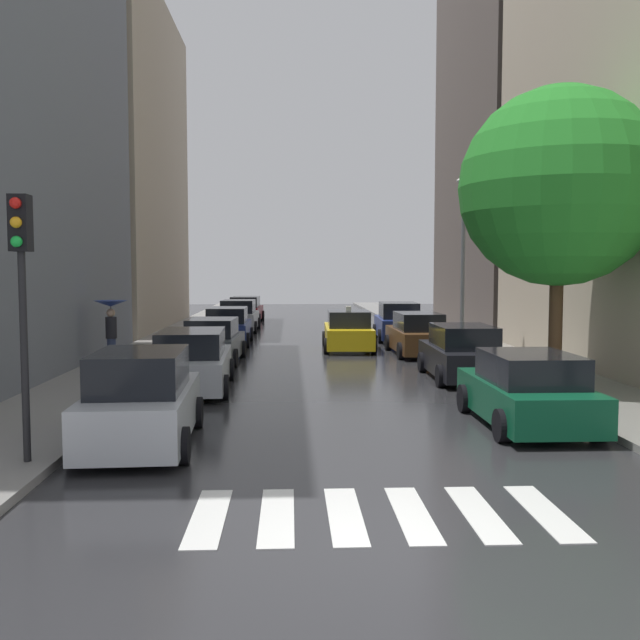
# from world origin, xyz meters

# --- Properties ---
(ground_plane) EXTENTS (28.00, 72.00, 0.04)m
(ground_plane) POSITION_xyz_m (0.00, 24.00, -0.02)
(ground_plane) COLOR #2B2B2D
(sidewalk_left) EXTENTS (3.00, 72.00, 0.15)m
(sidewalk_left) POSITION_xyz_m (-6.50, 24.00, 0.07)
(sidewalk_left) COLOR gray
(sidewalk_left) RESTS_ON ground
(sidewalk_right) EXTENTS (3.00, 72.00, 0.15)m
(sidewalk_right) POSITION_xyz_m (6.50, 24.00, 0.07)
(sidewalk_right) COLOR gray
(sidewalk_right) RESTS_ON ground
(crosswalk_stripes) EXTENTS (4.95, 2.20, 0.01)m
(crosswalk_stripes) POSITION_xyz_m (0.00, 1.11, 0.01)
(crosswalk_stripes) COLOR silver
(crosswalk_stripes) RESTS_ON ground
(building_left_mid) EXTENTS (6.00, 15.99, 18.01)m
(building_left_mid) POSITION_xyz_m (-11.00, 31.38, 9.01)
(building_left_mid) COLOR #B2A38C
(building_left_mid) RESTS_ON ground
(building_right_mid) EXTENTS (6.00, 13.10, 23.41)m
(building_right_mid) POSITION_xyz_m (11.00, 29.55, 11.70)
(building_right_mid) COLOR #564C47
(building_right_mid) RESTS_ON ground
(parked_car_left_nearest) EXTENTS (2.13, 4.26, 1.79)m
(parked_car_left_nearest) POSITION_xyz_m (-3.91, 4.93, 0.83)
(parked_car_left_nearest) COLOR #B2B7BF
(parked_car_left_nearest) RESTS_ON ground
(parked_car_left_second) EXTENTS (2.24, 4.84, 1.65)m
(parked_car_left_second) POSITION_xyz_m (-3.83, 10.97, 0.77)
(parked_car_left_second) COLOR #B2B7BF
(parked_car_left_second) RESTS_ON ground
(parked_car_left_third) EXTENTS (2.15, 4.16, 1.57)m
(parked_car_left_third) POSITION_xyz_m (-3.90, 16.68, 0.74)
(parked_car_left_third) COLOR #474C51
(parked_car_left_third) RESTS_ON ground
(parked_car_left_fourth) EXTENTS (2.07, 4.32, 1.64)m
(parked_car_left_fourth) POSITION_xyz_m (-3.93, 22.80, 0.77)
(parked_car_left_fourth) COLOR navy
(parked_car_left_fourth) RESTS_ON ground
(parked_car_left_fifth) EXTENTS (2.21, 4.22, 1.69)m
(parked_car_left_fifth) POSITION_xyz_m (-3.94, 29.46, 0.79)
(parked_car_left_fifth) COLOR #B2B7BF
(parked_car_left_fifth) RESTS_ON ground
(parked_car_left_sixth) EXTENTS (2.24, 4.65, 1.63)m
(parked_car_left_sixth) POSITION_xyz_m (-3.99, 36.16, 0.76)
(parked_car_left_sixth) COLOR maroon
(parked_car_left_sixth) RESTS_ON ground
(parked_car_right_nearest) EXTENTS (2.11, 4.26, 1.55)m
(parked_car_right_nearest) POSITION_xyz_m (3.77, 6.26, 0.73)
(parked_car_right_nearest) COLOR #0C4C2D
(parked_car_right_nearest) RESTS_ON ground
(parked_car_right_second) EXTENTS (2.10, 4.44, 1.64)m
(parked_car_right_second) POSITION_xyz_m (3.96, 12.51, 0.77)
(parked_car_right_second) COLOR black
(parked_car_right_second) RESTS_ON ground
(parked_car_right_third) EXTENTS (2.05, 4.58, 1.64)m
(parked_car_right_third) POSITION_xyz_m (3.74, 18.62, 0.77)
(parked_car_right_third) COLOR brown
(parked_car_right_third) RESTS_ON ground
(parked_car_right_fourth) EXTENTS (2.26, 4.63, 1.78)m
(parked_car_right_fourth) POSITION_xyz_m (3.88, 24.24, 0.83)
(parked_car_right_fourth) COLOR navy
(parked_car_right_fourth) RESTS_ON ground
(taxi_midroad) EXTENTS (2.17, 4.59, 1.81)m
(taxi_midroad) POSITION_xyz_m (1.21, 20.41, 0.76)
(taxi_midroad) COLOR yellow
(taxi_midroad) RESTS_ON ground
(pedestrian_foreground) EXTENTS (1.07, 1.07, 2.13)m
(pedestrian_foreground) POSITION_xyz_m (-7.02, 14.99, 1.72)
(pedestrian_foreground) COLOR navy
(pedestrian_foreground) RESTS_ON sidewalk_left
(street_tree_right) EXTENTS (5.27, 5.27, 7.95)m
(street_tree_right) POSITION_xyz_m (5.97, 10.42, 5.45)
(street_tree_right) COLOR #513823
(street_tree_right) RESTS_ON sidewalk_right
(traffic_light_left_corner) EXTENTS (0.30, 0.42, 4.30)m
(traffic_light_left_corner) POSITION_xyz_m (-5.45, 3.40, 3.29)
(traffic_light_left_corner) COLOR black
(traffic_light_left_corner) RESTS_ON sidewalk_left
(lamp_post_right) EXTENTS (0.60, 0.28, 6.68)m
(lamp_post_right) POSITION_xyz_m (5.55, 18.89, 4.02)
(lamp_post_right) COLOR #595B60
(lamp_post_right) RESTS_ON sidewalk_right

